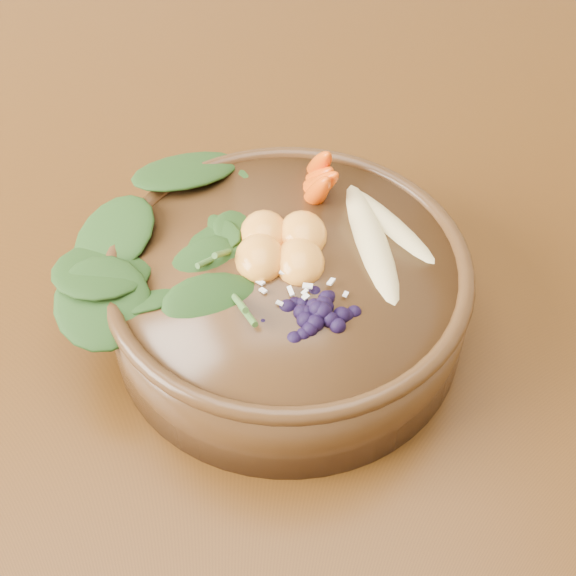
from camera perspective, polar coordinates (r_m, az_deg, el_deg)
The scene contains 8 objects.
dining_table at distance 0.75m, azimuth -10.67°, elevation -1.78°, with size 1.60×0.90×0.75m.
stoneware_bowl at distance 0.58m, azimuth -0.00°, elevation -0.66°, with size 0.26×0.26×0.07m, color #492D13.
kale_heap at distance 0.57m, azimuth -5.80°, elevation 5.48°, with size 0.17×0.15×0.04m, color #204214, non-canonical shape.
carrot_cluster at distance 0.59m, azimuth 1.54°, elevation 9.78°, with size 0.05×0.05×0.07m, color #FE4F07, non-canonical shape.
banana_halves at distance 0.57m, azimuth 6.71°, elevation 4.84°, with size 0.09×0.15×0.02m.
mandarin_cluster at distance 0.56m, azimuth -0.47°, elevation 3.84°, with size 0.07×0.08×0.03m, color orange, non-canonical shape.
blueberry_pile at distance 0.51m, azimuth 2.58°, elevation -0.82°, with size 0.12×0.09×0.04m, color black, non-canonical shape.
coconut_flakes at distance 0.54m, azimuth 0.90°, elevation 0.76°, with size 0.08×0.06×0.01m, color white, non-canonical shape.
Camera 1 is at (0.11, -0.48, 1.22)m, focal length 50.00 mm.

